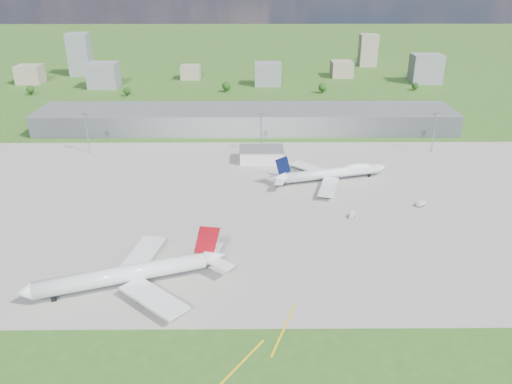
{
  "coord_description": "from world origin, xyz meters",
  "views": [
    {
      "loc": [
        4.59,
        -187.39,
        111.88
      ],
      "look_at": [
        6.22,
        35.14,
        9.0
      ],
      "focal_mm": 35.0,
      "sensor_mm": 36.0,
      "label": 1
    }
  ],
  "objects_px": {
    "airliner_blue_quad": "(333,173)",
    "airliner_red_twin": "(130,274)",
    "van_white_near": "(352,215)",
    "tug_yellow": "(208,236)",
    "van_white_far": "(421,204)"
  },
  "relations": [
    {
      "from": "airliner_red_twin",
      "to": "van_white_near",
      "type": "relative_size",
      "value": 14.84
    },
    {
      "from": "airliner_red_twin",
      "to": "tug_yellow",
      "type": "xyz_separation_m",
      "value": [
        26.02,
        36.21,
        -4.73
      ]
    },
    {
      "from": "airliner_red_twin",
      "to": "van_white_far",
      "type": "xyz_separation_m",
      "value": [
        130.51,
        67.41,
        -4.33
      ]
    },
    {
      "from": "airliner_red_twin",
      "to": "tug_yellow",
      "type": "height_order",
      "value": "airliner_red_twin"
    },
    {
      "from": "van_white_near",
      "to": "tug_yellow",
      "type": "bearing_deg",
      "value": 126.66
    },
    {
      "from": "van_white_far",
      "to": "van_white_near",
      "type": "bearing_deg",
      "value": 159.97
    },
    {
      "from": "tug_yellow",
      "to": "airliner_red_twin",
      "type": "bearing_deg",
      "value": -157.52
    },
    {
      "from": "airliner_blue_quad",
      "to": "van_white_near",
      "type": "xyz_separation_m",
      "value": [
        3.13,
        -43.9,
        -3.73
      ]
    },
    {
      "from": "tug_yellow",
      "to": "van_white_near",
      "type": "relative_size",
      "value": 0.74
    },
    {
      "from": "airliner_red_twin",
      "to": "airliner_blue_quad",
      "type": "height_order",
      "value": "airliner_red_twin"
    },
    {
      "from": "airliner_blue_quad",
      "to": "airliner_red_twin",
      "type": "bearing_deg",
      "value": -147.13
    },
    {
      "from": "van_white_near",
      "to": "airliner_blue_quad",
      "type": "bearing_deg",
      "value": 24.91
    },
    {
      "from": "van_white_near",
      "to": "van_white_far",
      "type": "xyz_separation_m",
      "value": [
        36.61,
        11.95,
        0.07
      ]
    },
    {
      "from": "airliner_red_twin",
      "to": "tug_yellow",
      "type": "relative_size",
      "value": 19.94
    },
    {
      "from": "airliner_blue_quad",
      "to": "tug_yellow",
      "type": "xyz_separation_m",
      "value": [
        -64.76,
        -63.15,
        -4.07
      ]
    }
  ]
}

